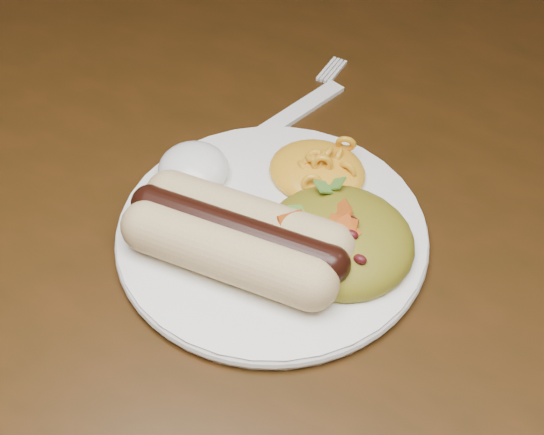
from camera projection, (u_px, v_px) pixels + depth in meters
The scene contains 7 objects.
table at pixel (436, 208), 0.67m from camera, with size 1.60×0.90×0.75m.
plate at pixel (272, 233), 0.52m from camera, with size 0.21×0.21×0.01m, color white.
hotdog at pixel (237, 236), 0.49m from camera, with size 0.13×0.08×0.03m.
mac_and_cheese at pixel (318, 161), 0.54m from camera, with size 0.07×0.06×0.03m, color gold.
sour_cream at pixel (193, 161), 0.54m from camera, with size 0.05×0.05×0.03m, color white.
taco_salad at pixel (340, 230), 0.50m from camera, with size 0.10×0.10×0.05m.
fork at pixel (296, 112), 0.62m from camera, with size 0.02×0.13×0.00m, color white.
Camera 1 is at (0.10, -0.48, 1.15)m, focal length 50.00 mm.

